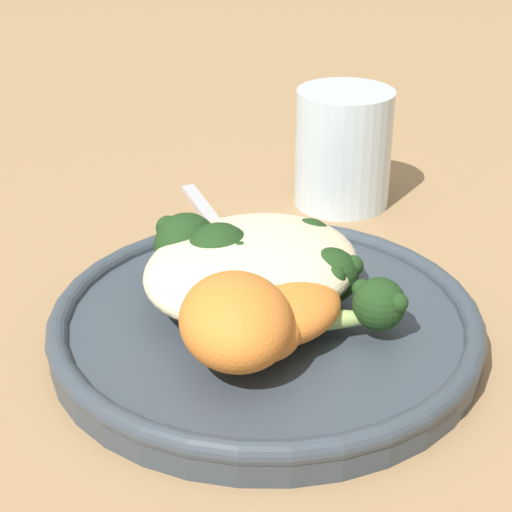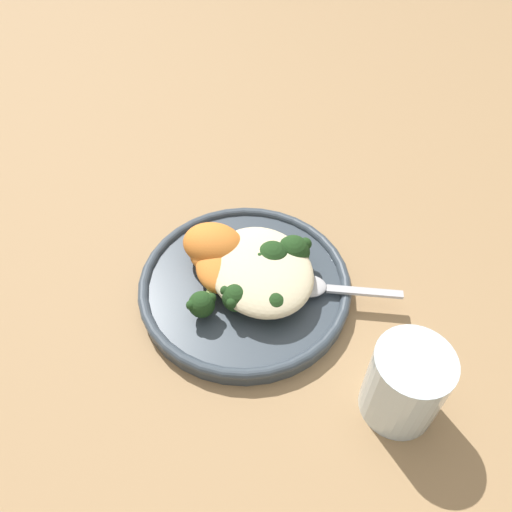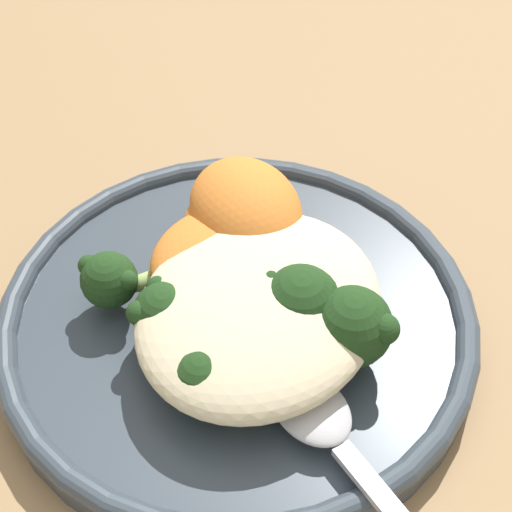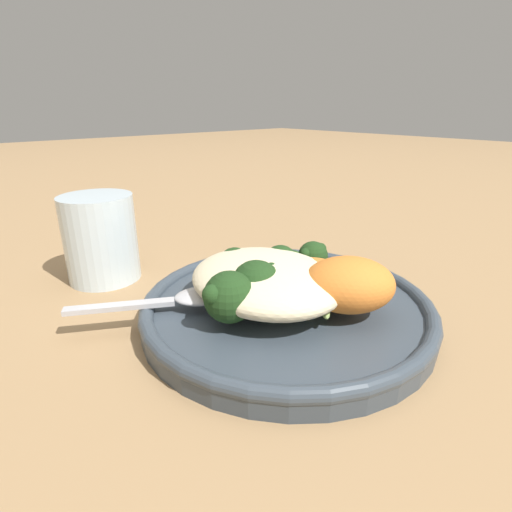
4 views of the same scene
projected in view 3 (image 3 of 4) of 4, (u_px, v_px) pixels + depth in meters
The scene contains 13 objects.
ground_plane at pixel (238, 336), 0.43m from camera, with size 4.00×4.00×0.00m, color #9E7A51.
plate at pixel (238, 327), 0.42m from camera, with size 0.24×0.24×0.02m.
quinoa_mound at pixel (259, 309), 0.40m from camera, with size 0.13×0.11×0.03m, color beige.
broccoli_stalk_0 at pixel (151, 273), 0.42m from camera, with size 0.09×0.09×0.03m.
broccoli_stalk_1 at pixel (184, 300), 0.40m from camera, with size 0.10×0.04×0.03m.
broccoli_stalk_2 at pixel (213, 351), 0.39m from camera, with size 0.11×0.05×0.03m.
broccoli_stalk_3 at pixel (254, 303), 0.40m from camera, with size 0.07×0.06×0.03m.
broccoli_stalk_4 at pixel (292, 305), 0.40m from camera, with size 0.06×0.08×0.04m.
broccoli_stalk_5 at pixel (341, 313), 0.39m from camera, with size 0.06×0.11×0.04m.
sweet_potato_chunk_0 at pixel (228, 230), 0.44m from camera, with size 0.05×0.04×0.03m, color orange.
sweet_potato_chunk_1 at pixel (212, 256), 0.42m from camera, with size 0.07×0.06×0.03m, color orange.
sweet_potato_chunk_2 at pixel (246, 209), 0.44m from camera, with size 0.07×0.06×0.04m, color orange.
spoon at pixel (327, 428), 0.37m from camera, with size 0.08×0.12×0.01m.
Camera 3 is at (0.24, 0.13, 0.34)m, focal length 60.00 mm.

